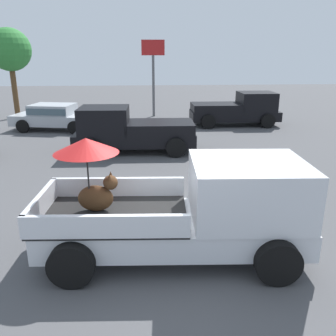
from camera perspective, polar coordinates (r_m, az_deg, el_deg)
The scene contains 7 objects.
ground_plane at distance 7.26m, azimuth 0.83°, elevation -13.56°, with size 80.00×80.00×0.00m, color #4C4C4F.
pickup_truck_main at distance 6.84m, azimuth 4.38°, elevation -6.51°, with size 5.15×2.48×2.34m.
pickup_truck_red at distance 20.22m, azimuth 11.20°, elevation 9.23°, with size 4.83×2.22×1.80m.
pickup_truck_far at distance 14.39m, azimuth -6.19°, elevation 6.07°, with size 4.86×2.29×1.80m.
parked_sedan_near at distance 19.46m, azimuth -17.77°, elevation 8.00°, with size 4.57×2.63×1.33m.
motel_sign at distance 22.64m, azimuth -2.40°, elevation 16.52°, with size 1.40×0.16×4.61m.
tree_by_lot at distance 23.97m, azimuth -24.10°, elevation 16.86°, with size 2.49×2.49×5.29m.
Camera 1 is at (-0.58, -6.17, 3.78)m, focal length 37.95 mm.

